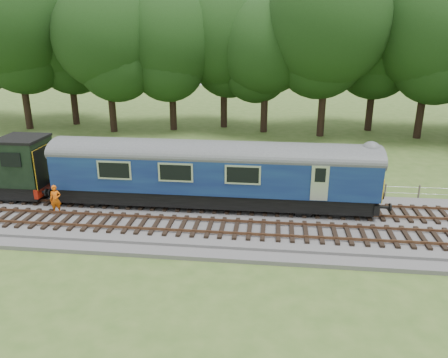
# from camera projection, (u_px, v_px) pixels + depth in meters

# --- Properties ---
(ground) EXTENTS (120.00, 120.00, 0.00)m
(ground) POSITION_uv_depth(u_px,v_px,m) (252.00, 223.00, 23.76)
(ground) COLOR #3F6123
(ground) RESTS_ON ground
(ballast) EXTENTS (70.00, 7.00, 0.35)m
(ballast) POSITION_uv_depth(u_px,v_px,m) (252.00, 220.00, 23.71)
(ballast) COLOR #4C4C4F
(ballast) RESTS_ON ground
(track_north) EXTENTS (67.20, 2.40, 0.21)m
(track_north) POSITION_uv_depth(u_px,v_px,m) (253.00, 206.00, 24.94)
(track_north) COLOR black
(track_north) RESTS_ON ballast
(track_south) EXTENTS (67.20, 2.40, 0.21)m
(track_south) POSITION_uv_depth(u_px,v_px,m) (250.00, 229.00, 22.13)
(track_south) COLOR black
(track_south) RESTS_ON ballast
(fence) EXTENTS (64.00, 0.12, 1.00)m
(fence) POSITION_uv_depth(u_px,v_px,m) (255.00, 194.00, 27.99)
(fence) COLOR #6B6054
(fence) RESTS_ON ground
(tree_line) EXTENTS (70.00, 8.00, 18.00)m
(tree_line) POSITION_uv_depth(u_px,v_px,m) (264.00, 133.00, 44.42)
(tree_line) COLOR black
(tree_line) RESTS_ON ground
(dmu_railcar) EXTENTS (18.05, 2.86, 3.88)m
(dmu_railcar) POSITION_uv_depth(u_px,v_px,m) (213.00, 168.00, 24.48)
(dmu_railcar) COLOR black
(dmu_railcar) RESTS_ON ground
(worker) EXTENTS (0.67, 0.53, 1.62)m
(worker) POSITION_uv_depth(u_px,v_px,m) (56.00, 199.00, 23.93)
(worker) COLOR orange
(worker) RESTS_ON ballast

